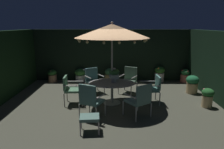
{
  "coord_description": "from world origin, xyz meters",
  "views": [
    {
      "loc": [
        0.12,
        -6.83,
        2.62
      ],
      "look_at": [
        0.06,
        0.08,
        1.0
      ],
      "focal_mm": 34.06,
      "sensor_mm": 36.0,
      "label": 1
    }
  ],
  "objects_px": {
    "centerpiece_planter": "(114,74)",
    "patio_chair_east": "(129,78)",
    "patio_chair_southeast": "(93,79)",
    "potted_plant_back_left": "(110,75)",
    "patio_chair_north": "(140,99)",
    "patio_dining_table": "(112,86)",
    "potted_plant_front_corner": "(208,97)",
    "potted_plant_back_center": "(132,75)",
    "potted_plant_right_far": "(192,84)",
    "patio_chair_northeast": "(152,87)",
    "potted_plant_left_far": "(185,76)",
    "patio_umbrella": "(112,31)",
    "potted_plant_right_near": "(80,75)",
    "ottoman_footrest": "(90,118)",
    "patio_chair_southwest": "(90,99)",
    "potted_plant_back_right": "(159,74)",
    "patio_chair_south": "(71,88)",
    "potted_plant_left_near": "(52,76)"
  },
  "relations": [
    {
      "from": "patio_dining_table",
      "to": "potted_plant_front_corner",
      "type": "height_order",
      "value": "patio_dining_table"
    },
    {
      "from": "potted_plant_back_right",
      "to": "potted_plant_right_near",
      "type": "relative_size",
      "value": 1.16
    },
    {
      "from": "potted_plant_back_left",
      "to": "potted_plant_right_near",
      "type": "xyz_separation_m",
      "value": [
        -1.4,
        0.11,
        -0.0
      ]
    },
    {
      "from": "patio_dining_table",
      "to": "patio_umbrella",
      "type": "xyz_separation_m",
      "value": [
        0.0,
        -0.0,
        1.83
      ]
    },
    {
      "from": "potted_plant_back_center",
      "to": "potted_plant_right_far",
      "type": "bearing_deg",
      "value": -34.67
    },
    {
      "from": "centerpiece_planter",
      "to": "ottoman_footrest",
      "type": "relative_size",
      "value": 0.94
    },
    {
      "from": "ottoman_footrest",
      "to": "potted_plant_back_center",
      "type": "bearing_deg",
      "value": 73.06
    },
    {
      "from": "patio_chair_south",
      "to": "potted_plant_right_near",
      "type": "bearing_deg",
      "value": 93.07
    },
    {
      "from": "patio_chair_northeast",
      "to": "patio_chair_south",
      "type": "relative_size",
      "value": 0.99
    },
    {
      "from": "potted_plant_right_far",
      "to": "potted_plant_back_left",
      "type": "height_order",
      "value": "potted_plant_right_far"
    },
    {
      "from": "potted_plant_back_right",
      "to": "potted_plant_left_far",
      "type": "distance_m",
      "value": 1.17
    },
    {
      "from": "patio_chair_southwest",
      "to": "potted_plant_right_near",
      "type": "relative_size",
      "value": 1.7
    },
    {
      "from": "patio_chair_east",
      "to": "patio_chair_south",
      "type": "distance_m",
      "value": 2.4
    },
    {
      "from": "centerpiece_planter",
      "to": "potted_plant_right_far",
      "type": "xyz_separation_m",
      "value": [
        3.06,
        1.05,
        -0.64
      ]
    },
    {
      "from": "centerpiece_planter",
      "to": "patio_chair_north",
      "type": "relative_size",
      "value": 0.48
    },
    {
      "from": "patio_umbrella",
      "to": "potted_plant_right_near",
      "type": "distance_m",
      "value": 3.89
    },
    {
      "from": "patio_chair_east",
      "to": "potted_plant_back_center",
      "type": "distance_m",
      "value": 1.52
    },
    {
      "from": "centerpiece_planter",
      "to": "patio_chair_north",
      "type": "bearing_deg",
      "value": -58.99
    },
    {
      "from": "patio_dining_table",
      "to": "potted_plant_front_corner",
      "type": "distance_m",
      "value": 3.13
    },
    {
      "from": "patio_chair_southeast",
      "to": "potted_plant_back_left",
      "type": "height_order",
      "value": "patio_chair_southeast"
    },
    {
      "from": "patio_chair_north",
      "to": "patio_chair_southeast",
      "type": "height_order",
      "value": "patio_chair_north"
    },
    {
      "from": "patio_chair_north",
      "to": "patio_chair_south",
      "type": "bearing_deg",
      "value": 154.04
    },
    {
      "from": "patio_chair_northeast",
      "to": "potted_plant_back_left",
      "type": "bearing_deg",
      "value": 118.94
    },
    {
      "from": "potted_plant_left_near",
      "to": "centerpiece_planter",
      "type": "bearing_deg",
      "value": -42.57
    },
    {
      "from": "potted_plant_back_right",
      "to": "potted_plant_left_far",
      "type": "relative_size",
      "value": 1.14
    },
    {
      "from": "patio_chair_south",
      "to": "potted_plant_right_near",
      "type": "height_order",
      "value": "patio_chair_south"
    },
    {
      "from": "patio_chair_southeast",
      "to": "potted_plant_right_near",
      "type": "bearing_deg",
      "value": 114.58
    },
    {
      "from": "patio_chair_southeast",
      "to": "ottoman_footrest",
      "type": "height_order",
      "value": "patio_chair_southeast"
    },
    {
      "from": "centerpiece_planter",
      "to": "patio_chair_southeast",
      "type": "height_order",
      "value": "centerpiece_planter"
    },
    {
      "from": "patio_chair_east",
      "to": "potted_plant_left_far",
      "type": "xyz_separation_m",
      "value": [
        2.72,
        1.52,
        -0.25
      ]
    },
    {
      "from": "patio_chair_northeast",
      "to": "potted_plant_back_right",
      "type": "bearing_deg",
      "value": 73.56
    },
    {
      "from": "patio_chair_north",
      "to": "patio_chair_northeast",
      "type": "relative_size",
      "value": 1.06
    },
    {
      "from": "patio_chair_northeast",
      "to": "potted_plant_front_corner",
      "type": "height_order",
      "value": "patio_chair_northeast"
    },
    {
      "from": "patio_chair_northeast",
      "to": "patio_chair_east",
      "type": "height_order",
      "value": "patio_chair_east"
    },
    {
      "from": "patio_umbrella",
      "to": "potted_plant_front_corner",
      "type": "relative_size",
      "value": 4.32
    },
    {
      "from": "patio_chair_south",
      "to": "potted_plant_right_far",
      "type": "xyz_separation_m",
      "value": [
        4.5,
        1.22,
        -0.19
      ]
    },
    {
      "from": "patio_chair_north",
      "to": "patio_chair_southwest",
      "type": "relative_size",
      "value": 0.97
    },
    {
      "from": "potted_plant_back_right",
      "to": "potted_plant_left_far",
      "type": "xyz_separation_m",
      "value": [
        1.16,
        -0.18,
        -0.06
      ]
    },
    {
      "from": "centerpiece_planter",
      "to": "patio_chair_east",
      "type": "distance_m",
      "value": 1.34
    },
    {
      "from": "potted_plant_back_left",
      "to": "patio_chair_south",
      "type": "bearing_deg",
      "value": -113.6
    },
    {
      "from": "potted_plant_back_right",
      "to": "potted_plant_front_corner",
      "type": "distance_m",
      "value": 3.36
    },
    {
      "from": "patio_chair_southeast",
      "to": "patio_chair_north",
      "type": "bearing_deg",
      "value": -55.96
    },
    {
      "from": "patio_dining_table",
      "to": "patio_chair_south",
      "type": "distance_m",
      "value": 1.38
    },
    {
      "from": "potted_plant_left_far",
      "to": "ottoman_footrest",
      "type": "bearing_deg",
      "value": -129.54
    },
    {
      "from": "patio_chair_east",
      "to": "potted_plant_left_far",
      "type": "bearing_deg",
      "value": 29.23
    },
    {
      "from": "patio_chair_south",
      "to": "patio_chair_southwest",
      "type": "height_order",
      "value": "patio_chair_southwest"
    },
    {
      "from": "potted_plant_right_far",
      "to": "potted_plant_right_near",
      "type": "bearing_deg",
      "value": 159.55
    },
    {
      "from": "potted_plant_right_near",
      "to": "potted_plant_left_far",
      "type": "bearing_deg",
      "value": -1.74
    },
    {
      "from": "patio_dining_table",
      "to": "patio_chair_east",
      "type": "relative_size",
      "value": 1.57
    },
    {
      "from": "ottoman_footrest",
      "to": "potted_plant_right_near",
      "type": "distance_m",
      "value": 4.99
    }
  ]
}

